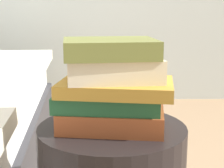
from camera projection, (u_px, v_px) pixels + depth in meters
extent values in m
cube|color=#994723|center=(113.00, 118.00, 0.96)|extent=(0.29, 0.21, 0.05)
cube|color=#1E512D|center=(108.00, 101.00, 0.95)|extent=(0.29, 0.19, 0.04)
cube|color=#B7842D|center=(116.00, 87.00, 0.94)|extent=(0.32, 0.23, 0.03)
cube|color=beige|center=(114.00, 69.00, 0.94)|extent=(0.25, 0.19, 0.06)
cube|color=olive|center=(110.00, 48.00, 0.92)|extent=(0.25, 0.21, 0.05)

